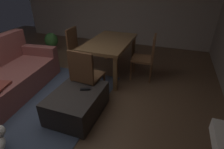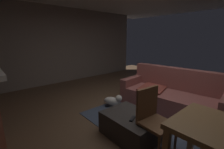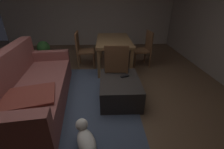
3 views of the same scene
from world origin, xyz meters
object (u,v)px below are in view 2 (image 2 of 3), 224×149
at_px(tv_remote, 132,119).
at_px(small_dog, 113,101).
at_px(dining_chair_west, 152,115).
at_px(ottoman_coffee_table, 131,125).
at_px(couch, 172,96).

relative_size(tv_remote, small_dog, 0.33).
height_order(dining_chair_west, small_dog, dining_chair_west).
xyz_separation_m(tv_remote, dining_chair_west, (0.27, 0.14, 0.12)).
relative_size(ottoman_coffee_table, dining_chair_west, 1.00).
bearing_deg(small_dog, dining_chair_west, -18.23).
xyz_separation_m(tv_remote, small_dog, (-1.15, 0.60, -0.23)).
relative_size(couch, small_dog, 4.96).
height_order(tv_remote, dining_chair_west, dining_chair_west).
bearing_deg(small_dog, ottoman_coffee_table, -25.86).
bearing_deg(ottoman_coffee_table, tv_remote, -42.01).
distance_m(ottoman_coffee_table, small_dog, 1.16).
xyz_separation_m(couch, dining_chair_west, (0.46, -1.48, 0.20)).
bearing_deg(ottoman_coffee_table, dining_chair_west, 5.82).
bearing_deg(couch, small_dog, -133.33).
xyz_separation_m(ottoman_coffee_table, small_dog, (-1.04, 0.50, -0.03)).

